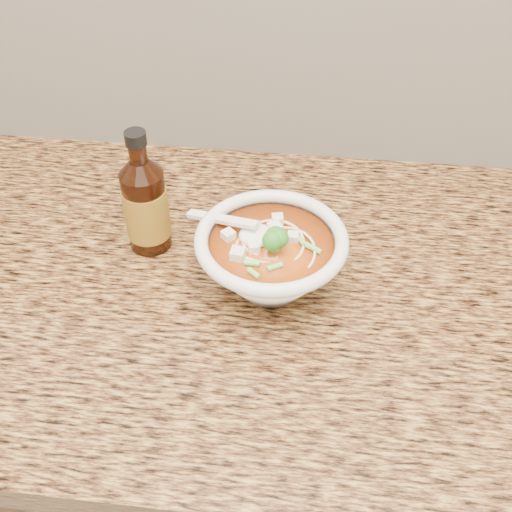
# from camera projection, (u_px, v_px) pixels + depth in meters

# --- Properties ---
(cabinet) EXTENTS (4.00, 0.65, 0.86)m
(cabinet) POSITION_uv_depth(u_px,v_px,m) (280.00, 454.00, 1.21)
(cabinet) COLOR #362210
(cabinet) RESTS_ON ground
(counter_slab) EXTENTS (4.00, 0.68, 0.04)m
(counter_slab) POSITION_uv_depth(u_px,v_px,m) (288.00, 290.00, 0.90)
(counter_slab) COLOR #A27C3B
(counter_slab) RESTS_ON cabinet
(soup_bowl) EXTENTS (0.22, 0.20, 0.11)m
(soup_bowl) POSITION_uv_depth(u_px,v_px,m) (271.00, 260.00, 0.85)
(soup_bowl) COLOR white
(soup_bowl) RESTS_ON counter_slab
(hot_sauce_bottle) EXTENTS (0.07, 0.07, 0.19)m
(hot_sauce_bottle) POSITION_uv_depth(u_px,v_px,m) (146.00, 205.00, 0.89)
(hot_sauce_bottle) COLOR black
(hot_sauce_bottle) RESTS_ON counter_slab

